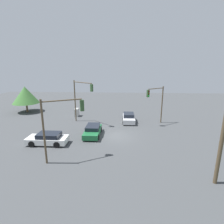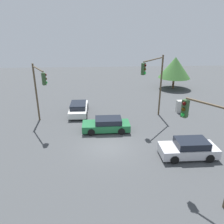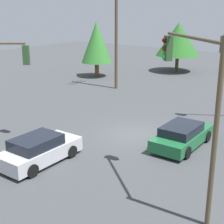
{
  "view_description": "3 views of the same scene",
  "coord_description": "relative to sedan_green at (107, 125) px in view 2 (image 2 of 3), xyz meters",
  "views": [
    {
      "loc": [
        21.16,
        0.78,
        8.59
      ],
      "look_at": [
        -2.52,
        -0.61,
        2.52
      ],
      "focal_mm": 28.0,
      "sensor_mm": 36.0,
      "label": 1
    },
    {
      "loc": [
        0.71,
        15.95,
        9.24
      ],
      "look_at": [
        -0.46,
        -1.68,
        2.42
      ],
      "focal_mm": 35.0,
      "sensor_mm": 36.0,
      "label": 2
    },
    {
      "loc": [
        -16.6,
        -10.2,
        7.54
      ],
      "look_at": [
        -2.7,
        -0.11,
        2.14
      ],
      "focal_mm": 55.0,
      "sensor_mm": 36.0,
      "label": 3
    }
  ],
  "objects": [
    {
      "name": "ground_plane",
      "position": [
        0.03,
        2.97,
        -0.63
      ],
      "size": [
        80.0,
        80.0,
        0.0
      ],
      "primitive_type": "plane",
      "color": "#424447"
    },
    {
      "name": "sedan_green",
      "position": [
        0.0,
        0.0,
        0.0
      ],
      "size": [
        4.47,
        2.0,
        1.3
      ],
      "rotation": [
        0.0,
        0.0,
        -1.57
      ],
      "color": "#1E6638",
      "rests_on": "ground_plane"
    },
    {
      "name": "sedan_silver",
      "position": [
        -6.05,
        4.87,
        0.04
      ],
      "size": [
        4.28,
        1.99,
        1.39
      ],
      "rotation": [
        0.0,
        0.0,
        -1.57
      ],
      "color": "silver",
      "rests_on": "ground_plane"
    },
    {
      "name": "sedan_white",
      "position": [
        3.01,
        -4.7,
        0.02
      ],
      "size": [
        2.05,
        4.57,
        1.34
      ],
      "rotation": [
        0.0,
        0.0,
        3.14
      ],
      "color": "silver",
      "rests_on": "ground_plane"
    },
    {
      "name": "traffic_signal_main",
      "position": [
        -5.02,
        -2.52,
        3.94
      ],
      "size": [
        2.99,
        3.54,
        6.66
      ],
      "rotation": [
        0.0,
        0.0,
        0.88
      ],
      "color": "brown",
      "rests_on": "ground_plane"
    },
    {
      "name": "traffic_signal_cross",
      "position": [
        -5.26,
        8.96,
        3.32
      ],
      "size": [
        2.16,
        2.83,
        5.8
      ],
      "rotation": [
        0.0,
        0.0,
        -0.94
      ],
      "color": "brown",
      "rests_on": "ground_plane"
    },
    {
      "name": "traffic_signal_aux",
      "position": [
        6.36,
        -1.82,
        3.48
      ],
      "size": [
        2.04,
        3.43,
        6.0
      ],
      "rotation": [
        0.0,
        0.0,
        2.07
      ],
      "color": "brown",
      "rests_on": "ground_plane"
    },
    {
      "name": "electrical_cabinet",
      "position": [
        -8.93,
        -4.41,
        0.08
      ],
      "size": [
        1.19,
        0.66,
        1.42
      ],
      "primitive_type": "cube",
      "color": "#B2B2AD",
      "rests_on": "ground_plane"
    },
    {
      "name": "tree_left",
      "position": [
        -11.51,
        -15.09,
        2.75
      ],
      "size": [
        5.01,
        5.01,
        5.03
      ],
      "color": "brown",
      "rests_on": "ground_plane"
    }
  ]
}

